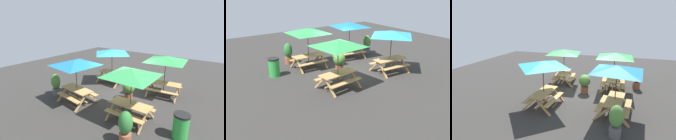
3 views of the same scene
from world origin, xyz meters
TOP-DOWN VIEW (x-y plane):
  - ground_plane at (0.00, 0.00)m, footprint 24.00×24.00m
  - picnic_table_0 at (1.88, -1.51)m, footprint 2.16×2.16m
  - picnic_table_1 at (-1.66, -1.60)m, footprint 2.81×2.81m
  - picnic_table_2 at (1.70, 1.82)m, footprint 2.81×2.81m
  - picnic_table_3 at (-1.38, 1.64)m, footprint 2.83×2.83m
  - trash_bin_green at (-3.47, 1.59)m, footprint 0.59×0.59m
  - potted_plant_0 at (3.31, 1.92)m, footprint 0.51×0.51m
  - potted_plant_1 at (-0.36, 0.07)m, footprint 0.66×0.66m
  - potted_plant_2 at (-1.99, 3.03)m, footprint 0.51×0.51m

SIDE VIEW (x-z plane):
  - ground_plane at x=0.00m, z-range 0.00..0.00m
  - trash_bin_green at x=-3.47m, z-range 0.00..0.98m
  - potted_plant_1 at x=-0.36m, z-range 0.09..1.20m
  - potted_plant_0 at x=3.31m, z-range 0.04..1.29m
  - potted_plant_2 at x=-1.99m, z-range 0.04..1.30m
  - picnic_table_0 at x=1.88m, z-range 0.82..3.16m
  - picnic_table_1 at x=-1.66m, z-range 0.82..3.16m
  - picnic_table_2 at x=1.70m, z-range 0.82..3.16m
  - picnic_table_3 at x=-1.38m, z-range 0.82..3.16m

